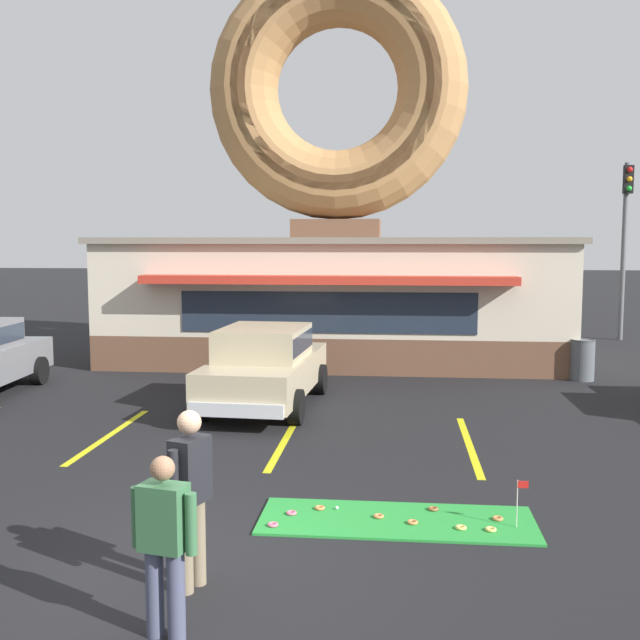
% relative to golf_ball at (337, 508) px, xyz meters
% --- Properties ---
extents(ground_plane, '(160.00, 160.00, 0.00)m').
position_rel_golf_ball_xyz_m(ground_plane, '(-1.46, -1.79, -0.05)').
color(ground_plane, black).
extents(donut_shop_building, '(12.30, 6.75, 10.96)m').
position_rel_golf_ball_xyz_m(donut_shop_building, '(-0.98, 12.15, 3.69)').
color(donut_shop_building, brown).
rests_on(donut_shop_building, ground).
extents(putting_mat, '(3.21, 1.17, 0.03)m').
position_rel_golf_ball_xyz_m(putting_mat, '(0.72, -0.25, -0.04)').
color(putting_mat, green).
rests_on(putting_mat, ground).
extents(mini_donut_near_left, '(0.13, 0.13, 0.04)m').
position_rel_golf_ball_xyz_m(mini_donut_near_left, '(0.51, -0.22, -0.00)').
color(mini_donut_near_left, '#D17F47').
rests_on(mini_donut_near_left, putting_mat).
extents(mini_donut_near_right, '(0.13, 0.13, 0.04)m').
position_rel_golf_ball_xyz_m(mini_donut_near_right, '(0.90, -0.37, -0.00)').
color(mini_donut_near_right, '#D17F47').
rests_on(mini_donut_near_right, putting_mat).
extents(mini_donut_mid_left, '(0.13, 0.13, 0.04)m').
position_rel_golf_ball_xyz_m(mini_donut_mid_left, '(1.16, 0.10, -0.00)').
color(mini_donut_mid_left, brown).
rests_on(mini_donut_mid_left, putting_mat).
extents(mini_donut_mid_centre, '(0.13, 0.13, 0.04)m').
position_rel_golf_ball_xyz_m(mini_donut_mid_centre, '(-0.21, -0.01, -0.00)').
color(mini_donut_mid_centre, '#D17F47').
rests_on(mini_donut_mid_centre, putting_mat).
extents(mini_donut_mid_right, '(0.13, 0.13, 0.04)m').
position_rel_golf_ball_xyz_m(mini_donut_mid_right, '(1.90, -0.15, -0.00)').
color(mini_donut_mid_right, '#D17F47').
rests_on(mini_donut_mid_right, putting_mat).
extents(mini_donut_far_left, '(0.13, 0.13, 0.04)m').
position_rel_golf_ball_xyz_m(mini_donut_far_left, '(1.77, -0.50, -0.00)').
color(mini_donut_far_left, '#E5C666').
rests_on(mini_donut_far_left, putting_mat).
extents(mini_donut_far_centre, '(0.13, 0.13, 0.04)m').
position_rel_golf_ball_xyz_m(mini_donut_far_centre, '(1.45, -0.48, -0.00)').
color(mini_donut_far_centre, '#E5C666').
rests_on(mini_donut_far_centre, putting_mat).
extents(mini_donut_far_right, '(0.13, 0.13, 0.04)m').
position_rel_golf_ball_xyz_m(mini_donut_far_right, '(-0.69, -0.60, -0.00)').
color(mini_donut_far_right, '#D8667F').
rests_on(mini_donut_far_right, putting_mat).
extents(mini_donut_extra, '(0.13, 0.13, 0.04)m').
position_rel_golf_ball_xyz_m(mini_donut_extra, '(-0.53, -0.22, -0.00)').
color(mini_donut_extra, '#D8667F').
rests_on(mini_donut_extra, putting_mat).
extents(golf_ball, '(0.04, 0.04, 0.04)m').
position_rel_golf_ball_xyz_m(golf_ball, '(0.00, 0.00, 0.00)').
color(golf_ball, white).
rests_on(golf_ball, putting_mat).
extents(putting_flag_pin, '(0.13, 0.01, 0.55)m').
position_rel_golf_ball_xyz_m(putting_flag_pin, '(2.12, -0.35, 0.39)').
color(putting_flag_pin, silver).
rests_on(putting_flag_pin, putting_mat).
extents(car_champagne, '(2.17, 4.65, 1.60)m').
position_rel_golf_ball_xyz_m(car_champagne, '(-1.87, 5.63, 0.82)').
color(car_champagne, '#BCAD89').
rests_on(car_champagne, ground).
extents(pedestrian_blue_sweater_man, '(0.36, 0.56, 1.72)m').
position_rel_golf_ball_xyz_m(pedestrian_blue_sweater_man, '(-1.21, -2.13, 0.90)').
color(pedestrian_blue_sweater_man, '#7F7056').
rests_on(pedestrian_blue_sweater_man, ground).
extents(pedestrian_clipboard_woman, '(0.58, 0.32, 1.54)m').
position_rel_golf_ball_xyz_m(pedestrian_clipboard_woman, '(-1.18, -3.02, 0.79)').
color(pedestrian_clipboard_woman, '#474C66').
rests_on(pedestrian_clipboard_woman, ground).
extents(trash_bin, '(0.57, 0.57, 0.97)m').
position_rel_golf_ball_xyz_m(trash_bin, '(5.07, 9.20, 0.45)').
color(trash_bin, '#51565B').
rests_on(trash_bin, ground).
extents(traffic_light_pole, '(0.28, 0.47, 5.80)m').
position_rel_golf_ball_xyz_m(traffic_light_pole, '(8.10, 16.70, 3.66)').
color(traffic_light_pole, '#595B60').
rests_on(traffic_light_pole, ground).
extents(parking_stripe_left, '(0.12, 3.60, 0.01)m').
position_rel_golf_ball_xyz_m(parking_stripe_left, '(-4.11, 3.21, -0.05)').
color(parking_stripe_left, yellow).
rests_on(parking_stripe_left, ground).
extents(parking_stripe_mid_left, '(0.12, 3.60, 0.01)m').
position_rel_golf_ball_xyz_m(parking_stripe_mid_left, '(-1.11, 3.21, -0.05)').
color(parking_stripe_mid_left, yellow).
rests_on(parking_stripe_mid_left, ground).
extents(parking_stripe_centre, '(0.12, 3.60, 0.01)m').
position_rel_golf_ball_xyz_m(parking_stripe_centre, '(1.89, 3.21, -0.05)').
color(parking_stripe_centre, yellow).
rests_on(parking_stripe_centre, ground).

